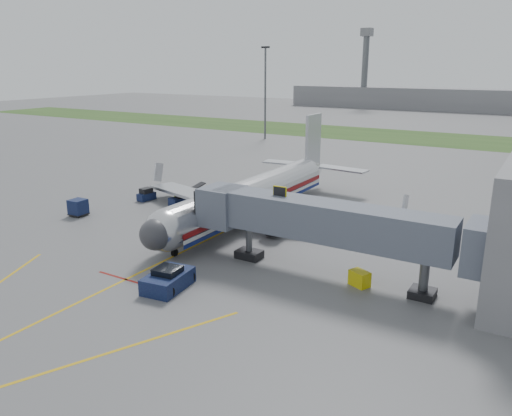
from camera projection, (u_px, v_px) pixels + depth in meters
The scene contains 16 objects.
ground at pixel (160, 263), 43.02m from camera, with size 400.00×400.00×0.00m, color #565659.
grass_strip at pixel (418, 138), 117.11m from camera, with size 300.00×25.00×0.01m, color #2D4C1E.
apron_markings at pixel (92, 296), 36.92m from camera, with size 21.52×50.00×0.01m.
airliner at pixel (252, 195), 54.84m from camera, with size 32.10×35.67×10.25m.
jet_bridge at pixel (322, 222), 39.52m from camera, with size 25.30×4.00×6.90m.
light_mast_left at pixel (265, 91), 112.54m from camera, with size 2.00×0.44×20.40m.
distant_terminal at pixel (445, 99), 186.82m from camera, with size 120.00×14.00×8.00m, color slate.
control_tower at pixel (365, 62), 193.90m from camera, with size 4.00×4.00×30.00m.
pushback_tug at pixel (168, 280), 37.96m from camera, with size 3.00×4.38×1.71m.
baggage_tug at pixel (146, 195), 62.77m from camera, with size 1.46×2.39×1.58m.
baggage_cart_a at pixel (207, 207), 56.61m from camera, with size 1.67×1.67×1.77m.
baggage_cart_b at pixel (78, 207), 56.29m from camera, with size 1.81×1.81×1.88m.
baggage_cart_c at pixel (182, 213), 54.39m from camera, with size 2.08×2.08×1.71m.
belt_loader at pixel (186, 200), 61.02m from camera, with size 2.68×5.00×2.36m.
ground_power_cart at pixel (360, 279), 38.45m from camera, with size 1.80×1.55×1.21m.
ramp_worker at pixel (176, 195), 62.03m from camera, with size 0.66×0.43×1.81m, color #BCE11A.
Camera 1 is at (27.78, -29.99, 16.46)m, focal length 35.00 mm.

